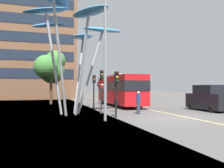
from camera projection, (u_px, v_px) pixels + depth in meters
ground at (164, 120)px, 15.53m from camera, size 120.00×240.00×0.10m
red_bus at (120, 89)px, 26.59m from camera, size 2.90×10.60×3.66m
leaf_sculpture at (72, 29)px, 18.50m from camera, size 8.46×8.66×8.68m
traffic_light_kerb_near at (116, 84)px, 16.15m from camera, size 0.28×0.42×3.25m
traffic_light_kerb_far at (102, 82)px, 20.87m from camera, size 0.28×0.42×3.70m
traffic_light_island_mid at (94, 84)px, 23.01m from camera, size 0.28×0.42×3.37m
car_parked_mid at (209, 99)px, 21.04m from camera, size 2.03×4.48×2.36m
street_lamp at (110, 35)px, 14.81m from camera, size 1.68×0.44×8.86m
tree_pavement_near at (51, 67)px, 30.28m from camera, size 4.13×4.37×7.12m
pedestrian at (138, 102)px, 18.41m from camera, size 0.34×0.34×1.84m
no_entry_sign at (101, 92)px, 18.53m from camera, size 0.60×0.12×2.67m
backdrop_building at (19, 33)px, 44.54m from camera, size 21.19×10.79×25.44m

